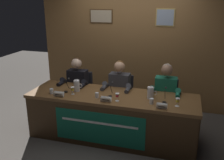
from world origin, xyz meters
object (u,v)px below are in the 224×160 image
at_px(nameplate_center, 106,99).
at_px(water_pitcher_right_side, 151,93).
at_px(chair_right, 165,105).
at_px(water_cup_right, 152,101).
at_px(panelist_center, 118,90).
at_px(water_cup_center, 97,95).
at_px(microphone_center, 111,92).
at_px(nameplate_right, 162,106).
at_px(juice_glass_right, 177,101).
at_px(juice_glass_center, 117,96).
at_px(microphone_right, 165,97).
at_px(nameplate_left, 59,94).
at_px(water_pitcher_left_side, 77,86).
at_px(chair_center, 121,100).
at_px(panelist_right, 165,94).
at_px(chair_left, 81,95).
at_px(panelist_left, 76,85).
at_px(conference_table, 110,111).
at_px(juice_glass_left, 73,89).
at_px(microphone_left, 67,87).
at_px(water_cup_left, 52,91).

bearing_deg(nameplate_center, water_pitcher_right_side, 27.21).
relative_size(chair_right, water_cup_right, 10.44).
height_order(water_cup_right, water_pitcher_right_side, water_pitcher_right_side).
distance_m(panelist_center, water_cup_center, 0.63).
distance_m(microphone_center, nameplate_right, 0.86).
relative_size(chair_right, juice_glass_right, 7.16).
bearing_deg(juice_glass_center, nameplate_center, -152.30).
relative_size(juice_glass_right, microphone_right, 0.57).
height_order(nameplate_left, water_cup_right, water_cup_right).
xyz_separation_m(chair_right, water_pitcher_left_side, (-1.43, -0.60, 0.43)).
xyz_separation_m(chair_center, water_cup_center, (-0.19, -0.79, 0.37)).
xyz_separation_m(panelist_right, water_pitcher_left_side, (-1.43, -0.40, 0.15)).
bearing_deg(nameplate_center, water_cup_center, 146.76).
relative_size(chair_left, water_pitcher_left_side, 4.23).
relative_size(panelist_left, panelist_center, 1.00).
relative_size(conference_table, water_cup_right, 32.21).
height_order(nameplate_right, water_cup_right, water_cup_right).
distance_m(juice_glass_right, water_cup_right, 0.37).
bearing_deg(nameplate_left, juice_glass_center, 5.43).
distance_m(juice_glass_left, panelist_right, 1.54).
xyz_separation_m(panelist_left, nameplate_right, (1.64, -0.73, 0.09)).
bearing_deg(nameplate_right, water_cup_right, 140.37).
distance_m(microphone_right, water_pitcher_right_side, 0.24).
relative_size(juice_glass_center, juice_glass_right, 1.00).
bearing_deg(water_pitcher_right_side, nameplate_right, -58.43).
bearing_deg(chair_right, nameplate_right, -89.27).
bearing_deg(water_cup_center, nameplate_center, -33.24).
relative_size(nameplate_left, nameplate_right, 1.14).
bearing_deg(microphone_right, panelist_right, 93.55).
height_order(nameplate_left, microphone_left, microphone_left).
bearing_deg(chair_left, water_pitcher_left_side, -71.77).
bearing_deg(panelist_left, water_cup_center, -43.65).
xyz_separation_m(juice_glass_left, microphone_right, (1.46, 0.09, -0.01)).
height_order(conference_table, panelist_center, panelist_center).
distance_m(water_cup_center, juice_glass_right, 1.22).
bearing_deg(panelist_left, water_pitcher_right_side, -15.33).
xyz_separation_m(chair_center, panelist_center, (0.00, -0.20, 0.28)).
height_order(microphone_left, water_pitcher_left_side, microphone_left).
bearing_deg(water_cup_right, water_cup_left, -178.67).
xyz_separation_m(panelist_right, water_cup_right, (-0.15, -0.59, 0.09)).
bearing_deg(nameplate_left, chair_right, 29.88).
bearing_deg(microphone_left, panelist_left, 96.00).
bearing_deg(juice_glass_left, panelist_center, 42.28).
bearing_deg(juice_glass_center, panelist_left, 146.69).
height_order(nameplate_center, microphone_center, microphone_center).
bearing_deg(water_cup_center, juice_glass_right, 0.80).
relative_size(panelist_left, microphone_center, 5.62).
bearing_deg(microphone_right, juice_glass_right, -28.92).
relative_size(water_cup_center, nameplate_right, 0.56).
distance_m(conference_table, water_pitcher_right_side, 0.72).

